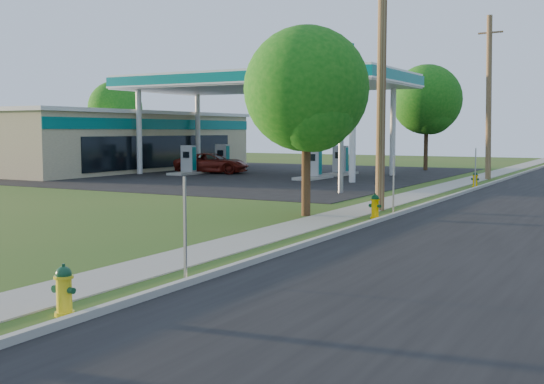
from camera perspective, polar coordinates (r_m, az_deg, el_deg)
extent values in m
cube|color=black|center=(16.64, 17.21, -4.91)|extent=(8.00, 120.00, 0.02)
cube|color=#A7A599|center=(17.86, 4.54, -3.80)|extent=(0.15, 120.00, 0.15)
cube|color=#98968B|center=(18.66, -0.36, -3.59)|extent=(1.50, 120.00, 0.03)
cube|color=black|center=(44.99, -2.90, 1.52)|extent=(26.00, 28.00, 0.02)
cylinder|color=brown|center=(24.63, 9.15, 9.86)|extent=(0.32, 0.32, 9.80)
cylinder|color=brown|center=(41.95, 17.68, 7.50)|extent=(0.49, 0.32, 9.50)
cube|color=brown|center=(42.29, 17.82, 12.58)|extent=(1.40, 0.10, 0.12)
cube|color=gray|center=(12.89, -7.29, -3.14)|extent=(0.05, 0.04, 2.00)
cube|color=gray|center=(23.39, 10.14, 0.53)|extent=(0.05, 0.04, 2.00)
cube|color=gray|center=(35.13, 16.65, 1.91)|extent=(0.05, 0.04, 2.00)
cylinder|color=silver|center=(45.48, -11.06, 4.93)|extent=(0.36, 0.36, 5.50)
cylinder|color=silver|center=(50.70, -6.22, 5.00)|extent=(0.36, 0.36, 5.50)
cylinder|color=silver|center=(37.59, 6.76, 4.96)|extent=(0.36, 0.36, 5.50)
cylinder|color=silver|center=(43.76, 10.07, 4.94)|extent=(0.36, 0.36, 5.50)
cube|color=silver|center=(43.98, -0.70, 9.19)|extent=(18.00, 9.00, 0.90)
cube|color=#006968|center=(43.98, -0.70, 9.19)|extent=(18.15, 9.15, 0.63)
cube|color=silver|center=(43.96, -0.70, 8.78)|extent=(18.18, 9.18, 0.10)
cube|color=#A7A599|center=(44.73, -6.98, 1.57)|extent=(1.20, 3.20, 0.18)
cube|color=#9EA0A3|center=(44.68, -7.00, 2.80)|extent=(0.90, 0.50, 1.70)
cube|color=#006968|center=(44.68, -7.00, 2.80)|extent=(0.94, 0.40, 1.50)
cube|color=black|center=(44.46, -7.21, 3.11)|extent=(0.50, 0.02, 0.40)
cube|color=#A7A599|center=(40.10, 3.46, 1.19)|extent=(1.20, 3.20, 0.18)
cube|color=#9EA0A3|center=(40.04, 3.47, 2.56)|extent=(0.90, 0.50, 1.70)
cube|color=#006968|center=(40.04, 3.47, 2.56)|extent=(0.94, 0.40, 1.50)
cube|color=black|center=(39.79, 3.31, 2.91)|extent=(0.50, 0.02, 0.40)
cube|color=#A7A599|center=(48.01, -4.17, 1.84)|extent=(1.20, 3.20, 0.18)
cube|color=#9EA0A3|center=(47.97, -4.18, 2.98)|extent=(0.90, 0.50, 1.70)
cube|color=#006968|center=(47.97, -4.18, 2.98)|extent=(0.94, 0.40, 1.50)
cube|color=black|center=(47.73, -4.36, 3.27)|extent=(0.50, 0.02, 0.40)
cube|color=#A7A599|center=(43.73, 5.74, 1.50)|extent=(1.20, 3.20, 0.18)
cube|color=#9EA0A3|center=(43.68, 5.75, 2.76)|extent=(0.90, 0.50, 1.70)
cube|color=#006968|center=(43.68, 5.75, 2.76)|extent=(0.94, 0.40, 1.50)
cube|color=black|center=(43.42, 5.61, 3.08)|extent=(0.50, 0.02, 0.40)
cube|color=tan|center=(51.60, -13.35, 4.06)|extent=(10.00, 22.00, 4.00)
cube|color=#006968|center=(48.34, -8.97, 5.62)|extent=(0.06, 22.00, 0.70)
cube|color=black|center=(48.36, -8.93, 3.37)|extent=(0.06, 16.06, 2.20)
cube|color=silver|center=(51.60, -13.40, 6.42)|extent=(10.40, 22.40, 0.25)
cylinder|color=gray|center=(31.10, 5.80, 4.48)|extent=(0.24, 0.24, 5.00)
cube|color=silver|center=(31.24, 5.86, 10.54)|extent=(0.30, 2.00, 2.00)
cube|color=#006968|center=(31.33, 5.87, 12.00)|extent=(0.34, 2.04, 0.50)
cylinder|color=#3B2314|center=(22.81, 2.87, 2.07)|extent=(0.30, 0.30, 3.26)
sphere|color=#0F5610|center=(22.82, 2.90, 8.62)|extent=(4.17, 4.17, 4.17)
sphere|color=#0F5610|center=(22.35, 3.48, 7.01)|extent=(2.87, 2.87, 2.87)
cylinder|color=#3B2314|center=(50.30, 12.75, 4.00)|extent=(0.30, 0.30, 3.91)
sphere|color=#0F5610|center=(50.34, 12.83, 7.56)|extent=(5.00, 5.00, 5.00)
sphere|color=#0F5610|center=(49.91, 13.15, 6.67)|extent=(3.44, 3.44, 3.44)
cylinder|color=#3B2314|center=(62.63, -12.92, 4.12)|extent=(0.30, 0.30, 3.74)
sphere|color=#0F5610|center=(62.65, -12.98, 6.86)|extent=(4.79, 4.79, 4.79)
sphere|color=#0F5610|center=(62.14, -12.88, 6.19)|extent=(3.29, 3.29, 3.29)
cylinder|color=yellow|center=(11.16, -16.96, -9.70)|extent=(0.30, 0.30, 0.07)
cylinder|color=yellow|center=(11.09, -17.00, -8.24)|extent=(0.24, 0.24, 0.65)
cylinder|color=yellow|center=(11.03, -17.04, -6.81)|extent=(0.30, 0.30, 0.04)
sphere|color=#103E25|center=(11.02, -17.04, -6.59)|extent=(0.25, 0.25, 0.25)
cylinder|color=#103E25|center=(10.99, -17.06, -5.93)|extent=(0.05, 0.05, 0.07)
cylinder|color=#103E25|center=(10.97, -17.59, -7.94)|extent=(0.12, 0.13, 0.12)
cylinder|color=#103E25|center=(11.18, -17.55, -7.69)|extent=(0.11, 0.10, 0.10)
cylinder|color=#103E25|center=(10.96, -16.46, -7.92)|extent=(0.11, 0.10, 0.10)
cylinder|color=#DAA400|center=(22.43, 8.61, -2.12)|extent=(0.31, 0.31, 0.07)
cylinder|color=#DAA400|center=(22.40, 8.62, -1.37)|extent=(0.24, 0.24, 0.66)
cylinder|color=#DAA400|center=(22.37, 8.63, -0.64)|extent=(0.31, 0.31, 0.04)
sphere|color=#063617|center=(22.36, 8.63, -0.53)|extent=(0.25, 0.25, 0.25)
cylinder|color=#063617|center=(22.35, 8.63, -0.19)|extent=(0.06, 0.06, 0.07)
cylinder|color=#063617|center=(22.26, 8.39, -1.18)|extent=(0.15, 0.16, 0.12)
cylinder|color=#063617|center=(22.47, 8.30, -1.12)|extent=(0.13, 0.12, 0.10)
cylinder|color=#063617|center=(22.30, 8.95, -1.17)|extent=(0.13, 0.12, 0.10)
cylinder|color=#EABB02|center=(36.00, 16.62, 0.44)|extent=(0.30, 0.30, 0.06)
cylinder|color=#EABB02|center=(35.98, 16.64, 0.90)|extent=(0.24, 0.24, 0.64)
cylinder|color=#EABB02|center=(35.96, 16.65, 1.34)|extent=(0.30, 0.30, 0.04)
sphere|color=#0B321A|center=(35.96, 16.65, 1.41)|extent=(0.25, 0.25, 0.25)
cylinder|color=#0B321A|center=(35.95, 16.65, 1.62)|extent=(0.05, 0.05, 0.06)
cylinder|color=#0B321A|center=(35.85, 16.50, 1.03)|extent=(0.16, 0.16, 0.12)
cylinder|color=#0B321A|center=(36.06, 16.45, 1.05)|extent=(0.14, 0.13, 0.10)
cylinder|color=#0B321A|center=(35.89, 16.83, 1.02)|extent=(0.14, 0.13, 0.10)
imported|color=maroon|center=(45.71, -5.03, 2.42)|extent=(5.42, 3.75, 1.38)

